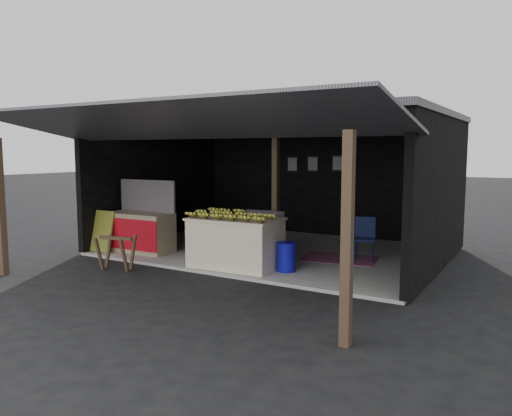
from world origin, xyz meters
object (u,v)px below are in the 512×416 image
Objects in this scene: plastic_chair at (365,235)px; water_barrel at (286,258)px; banana_table at (236,242)px; sawhorse at (116,249)px; neighbor_stall at (140,230)px; white_crate at (260,234)px.

water_barrel is at bearing -133.00° from plastic_chair.
banana_table reaches higher than sawhorse.
plastic_chair is (4.53, 1.73, 0.04)m from neighbor_stall.
plastic_chair is (1.98, 0.84, 0.04)m from white_crate.
white_crate is 1.34× the size of sawhorse.
white_crate is at bearing 17.12° from neighbor_stall.
white_crate is at bearing 36.74° from sawhorse.
neighbor_stall is 1.81× the size of plastic_chair.
white_crate is 1.41m from water_barrel.
white_crate is 1.86× the size of water_barrel.
white_crate reaches higher than plastic_chair.
sawhorse is at bearing -65.22° from neighbor_stall.
water_barrel is 0.58× the size of plastic_chair.
white_crate is 2.15m from plastic_chair.
water_barrel is at bearing 6.29° from banana_table.
water_barrel is 1.97m from plastic_chair.
neighbor_stall is (-2.62, 0.16, -0.00)m from banana_table.
neighbor_stall is at bearing 173.58° from banana_table.
sawhorse is at bearing -154.86° from water_barrel.
neighbor_stall is 2.23× the size of sawhorse.
sawhorse is at bearing -156.33° from plastic_chair.
sawhorse is 0.81× the size of plastic_chair.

